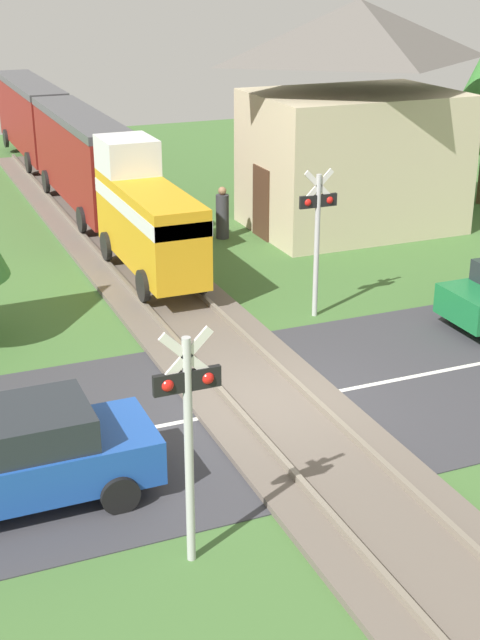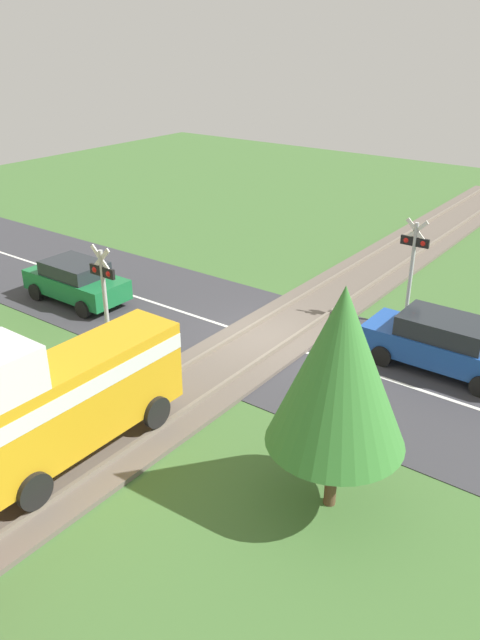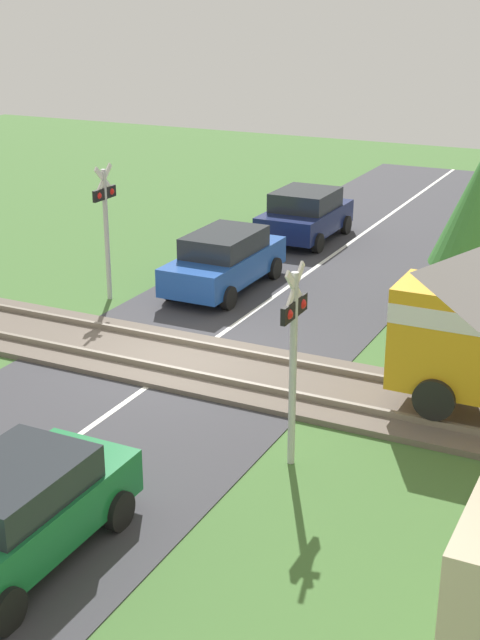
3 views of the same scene
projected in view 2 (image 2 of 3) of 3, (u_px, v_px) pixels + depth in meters
The scene contains 8 objects.
ground_plane at pixel (267, 340), 18.95m from camera, with size 60.00×60.00×0.00m, color #426B33.
road_surface at pixel (267, 340), 18.95m from camera, with size 48.00×6.40×0.02m.
track_bed at pixel (267, 338), 18.93m from camera, with size 2.80×48.00×0.24m.
car_near_crossing at pixel (443, 343), 17.05m from camera, with size 4.26×1.81×1.55m.
car_far_side at pixel (76, 281), 21.35m from camera, with size 3.79×1.79×1.45m.
crossing_signal_west_approach at pixel (413, 258), 19.19m from camera, with size 0.90×0.18×3.43m.
crossing_signal_east_approach at pixel (104, 290), 16.87m from camera, with size 0.90×0.18×3.43m.
tree_roadside_hedge at pixel (340, 368), 11.15m from camera, with size 2.65×2.65×4.69m.
Camera 2 is at (-9.44, 14.04, 8.61)m, focal length 35.00 mm.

